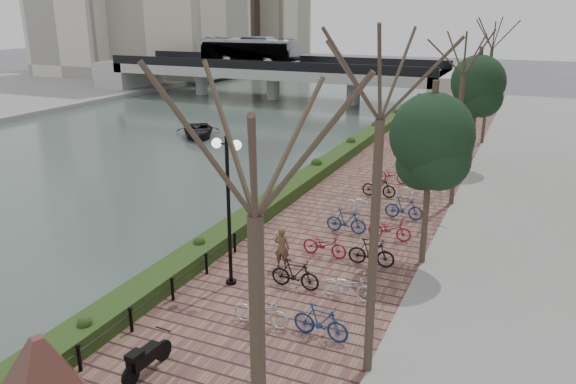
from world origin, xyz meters
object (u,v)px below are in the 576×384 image
Objects in this scene: motorcycle at (147,356)px; lamppost at (228,180)px; pedestrian at (282,248)px; boat at (198,131)px.

lamppost is at bearing 99.21° from motorcycle.
pedestrian is (0.57, 6.86, 0.29)m from motorcycle.
boat is (-14.58, 20.75, -3.58)m from lamppost.
motorcycle is 29.90m from boat.
motorcycle is (0.48, -5.08, -3.13)m from lamppost.
lamppost is 5.99m from motorcycle.
lamppost reaches higher than motorcycle.
lamppost is 1.05× the size of boat.
motorcycle is at bearing -84.59° from lamppost.
pedestrian is 24.59m from boat.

